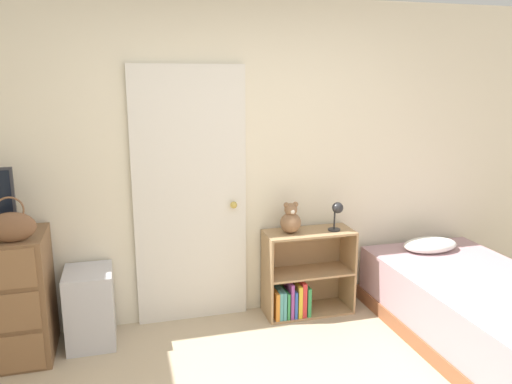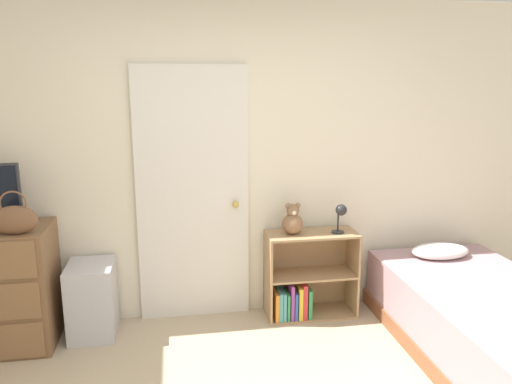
% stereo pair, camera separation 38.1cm
% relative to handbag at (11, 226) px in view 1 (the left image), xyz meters
% --- Properties ---
extents(wall_back, '(10.00, 0.06, 2.55)m').
position_rel_handbag_xyz_m(wall_back, '(1.52, 0.48, 0.27)').
color(wall_back, beige).
rests_on(wall_back, ground_plane).
extents(door_closed, '(0.89, 0.09, 2.04)m').
position_rel_handbag_xyz_m(door_closed, '(1.22, 0.43, 0.01)').
color(door_closed, silver).
rests_on(door_closed, ground_plane).
extents(handbag, '(0.30, 0.11, 0.30)m').
position_rel_handbag_xyz_m(handbag, '(0.00, 0.00, 0.00)').
color(handbag, brown).
rests_on(handbag, dresser).
extents(storage_bin, '(0.34, 0.40, 0.57)m').
position_rel_handbag_xyz_m(storage_bin, '(0.42, 0.23, -0.72)').
color(storage_bin, silver).
rests_on(storage_bin, ground_plane).
extents(bookshelf, '(0.74, 0.32, 0.71)m').
position_rel_handbag_xyz_m(bookshelf, '(2.10, 0.27, -0.73)').
color(bookshelf, tan).
rests_on(bookshelf, ground_plane).
extents(teddy_bear, '(0.17, 0.17, 0.26)m').
position_rel_handbag_xyz_m(teddy_bear, '(2.00, 0.27, -0.18)').
color(teddy_bear, '#8C6647').
rests_on(teddy_bear, bookshelf).
extents(desk_lamp, '(0.12, 0.11, 0.24)m').
position_rel_handbag_xyz_m(desk_lamp, '(2.39, 0.23, -0.13)').
color(desk_lamp, '#262628').
rests_on(desk_lamp, bookshelf).
extents(bed, '(1.08, 2.00, 0.60)m').
position_rel_handbag_xyz_m(bed, '(3.23, -0.56, -0.76)').
color(bed, brown).
rests_on(bed, ground_plane).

